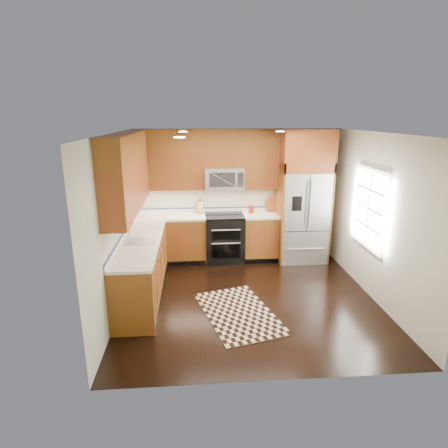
{
  "coord_description": "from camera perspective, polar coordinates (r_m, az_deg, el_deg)",
  "views": [
    {
      "loc": [
        -0.82,
        -5.46,
        2.85
      ],
      "look_at": [
        -0.35,
        0.6,
        1.08
      ],
      "focal_mm": 30.0,
      "sensor_mm": 36.0,
      "label": 1
    }
  ],
  "objects": [
    {
      "name": "rug",
      "position": [
        5.75,
        2.17,
        -13.35
      ],
      "size": [
        1.33,
        1.78,
        0.01
      ],
      "primitive_type": "cube",
      "rotation": [
        0.0,
        0.0,
        0.27
      ],
      "color": "black",
      "rests_on": "ground"
    },
    {
      "name": "countertop",
      "position": [
        6.76,
        -6.57,
        -0.42
      ],
      "size": [
        2.86,
        3.01,
        0.04
      ],
      "color": "silver",
      "rests_on": "base_cabinets"
    },
    {
      "name": "knife_block",
      "position": [
        7.58,
        -3.75,
        2.57
      ],
      "size": [
        0.15,
        0.17,
        0.29
      ],
      "color": "tan",
      "rests_on": "countertop"
    },
    {
      "name": "sink_faucet",
      "position": [
        6.05,
        -12.95,
        -2.03
      ],
      "size": [
        0.54,
        0.44,
        0.37
      ],
      "color": "#B2B2B7",
      "rests_on": "countertop"
    },
    {
      "name": "wall_back",
      "position": [
        7.66,
        1.77,
        4.6
      ],
      "size": [
        4.0,
        0.02,
        2.6
      ],
      "primitive_type": "cube",
      "color": "#B5B9A6",
      "rests_on": "ground"
    },
    {
      "name": "wall_right",
      "position": [
        6.34,
        22.13,
        0.9
      ],
      "size": [
        0.02,
        4.0,
        2.6
      ],
      "primitive_type": "cube",
      "color": "#B5B9A6",
      "rests_on": "ground"
    },
    {
      "name": "wall_left",
      "position": [
        5.79,
        -16.05,
        0.12
      ],
      "size": [
        0.02,
        4.0,
        2.6
      ],
      "primitive_type": "cube",
      "color": "#B5B9A6",
      "rests_on": "ground"
    },
    {
      "name": "ground",
      "position": [
        6.21,
        3.69,
        -11.07
      ],
      "size": [
        4.0,
        4.0,
        0.0
      ],
      "primitive_type": "plane",
      "color": "black",
      "rests_on": "ground"
    },
    {
      "name": "refrigerator",
      "position": [
        7.56,
        11.95,
        4.12
      ],
      "size": [
        0.98,
        0.75,
        2.6
      ],
      "color": "#B2B2B7",
      "rests_on": "ground"
    },
    {
      "name": "cutting_board",
      "position": [
        7.75,
        7.36,
        1.96
      ],
      "size": [
        0.36,
        0.36,
        0.02
      ],
      "primitive_type": "cylinder",
      "rotation": [
        0.0,
        0.0,
        -0.13
      ],
      "color": "brown",
      "rests_on": "countertop"
    },
    {
      "name": "range",
      "position": [
        7.53,
        0.1,
        -2.14
      ],
      "size": [
        0.76,
        0.67,
        0.95
      ],
      "color": "black",
      "rests_on": "ground"
    },
    {
      "name": "upper_cabinets",
      "position": [
        6.6,
        -7.4,
        8.97
      ],
      "size": [
        2.85,
        3.0,
        1.15
      ],
      "color": "brown",
      "rests_on": "ground"
    },
    {
      "name": "window",
      "position": [
        6.48,
        21.28,
        2.22
      ],
      "size": [
        0.04,
        1.1,
        1.3
      ],
      "color": "white",
      "rests_on": "ground"
    },
    {
      "name": "base_cabinets",
      "position": [
        6.8,
        -7.67,
        -4.52
      ],
      "size": [
        2.85,
        3.0,
        0.9
      ],
      "color": "brown",
      "rests_on": "ground"
    },
    {
      "name": "microwave",
      "position": [
        7.37,
        0.02,
        6.99
      ],
      "size": [
        0.76,
        0.4,
        0.42
      ],
      "color": "#B2B2B7",
      "rests_on": "ground"
    },
    {
      "name": "utensil_crock",
      "position": [
        7.57,
        4.19,
        2.46
      ],
      "size": [
        0.14,
        0.14,
        0.31
      ],
      "color": "maroon",
      "rests_on": "countertop"
    }
  ]
}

